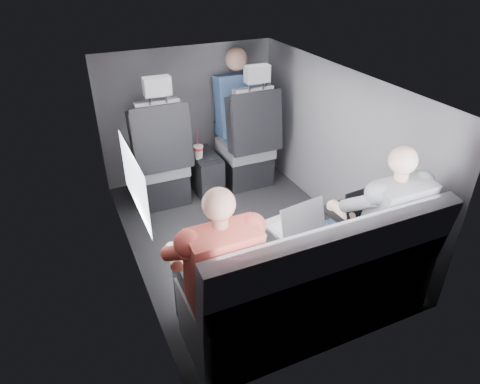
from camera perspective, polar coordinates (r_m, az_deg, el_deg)
name	(u,v)px	position (r m, az deg, el deg)	size (l,w,h in m)	color
floor	(242,237)	(3.70, 0.23, -5.97)	(2.60, 2.60, 0.00)	black
ceiling	(242,81)	(3.10, 0.28, 14.59)	(2.60, 2.60, 0.00)	#B2B2AD
panel_left	(126,191)	(3.12, -14.94, 0.18)	(0.02, 2.60, 1.35)	#56565B
panel_right	(337,147)	(3.77, 12.85, 5.87)	(0.02, 2.60, 1.35)	#56565B
panel_front	(189,114)	(4.46, -6.84, 10.29)	(1.80, 0.02, 1.35)	#56565B
panel_back	(342,266)	(2.41, 13.40, -9.57)	(1.80, 0.02, 1.35)	#56565B
side_window	(134,181)	(2.76, -13.92, 1.45)	(0.02, 0.75, 0.42)	white
seatbelt	(256,116)	(4.03, 2.13, 10.13)	(0.05, 0.01, 0.65)	black
front_seat_left	(160,165)	(4.05, -10.57, 3.59)	(0.52, 0.58, 1.26)	black
front_seat_right	(248,148)	(4.32, 1.03, 5.87)	(0.52, 0.58, 1.26)	black
center_console	(205,173)	(4.29, -4.67, 2.59)	(0.24, 0.48, 0.41)	black
rear_bench	(312,288)	(2.79, 9.57, -12.57)	(1.60, 0.57, 0.92)	slate
soda_cup	(198,151)	(4.10, -5.57, 5.41)	(0.09, 0.09, 0.29)	white
laptop_white	(206,251)	(2.53, -4.61, -7.81)	(0.35, 0.33, 0.25)	silver
laptop_silver	(295,222)	(2.78, 7.34, -4.01)	(0.36, 0.34, 0.24)	#AAAAAF
laptop_black	(356,208)	(3.00, 15.21, -2.08)	(0.38, 0.35, 0.25)	black
passenger_rear_left	(214,269)	(2.43, -3.48, -10.17)	(0.48, 0.60, 1.18)	#343338
passenger_rear_right	(378,221)	(2.95, 17.87, -3.66)	(0.48, 0.60, 1.19)	navy
passenger_front_right	(237,106)	(4.40, -0.43, 11.42)	(0.43, 0.43, 0.91)	navy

